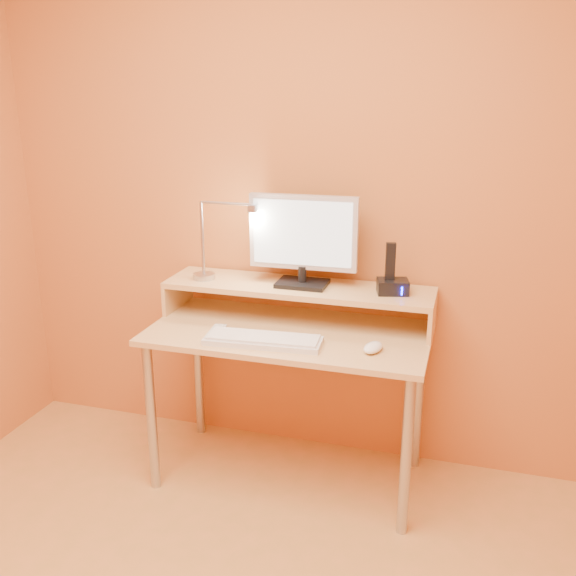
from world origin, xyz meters
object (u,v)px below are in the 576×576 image
(mouse, at_px, (373,347))
(remote_control, at_px, (214,334))
(lamp_base, at_px, (204,276))
(keyboard, at_px, (263,341))
(phone_dock, at_px, (393,287))
(monitor_panel, at_px, (303,232))

(mouse, bearing_deg, remote_control, -161.73)
(lamp_base, height_order, remote_control, lamp_base)
(keyboard, relative_size, mouse, 4.24)
(phone_dock, bearing_deg, mouse, -111.14)
(monitor_panel, distance_m, remote_control, 0.58)
(lamp_base, xyz_separation_m, keyboard, (0.38, -0.29, -0.16))
(phone_dock, relative_size, mouse, 1.16)
(phone_dock, bearing_deg, lamp_base, 167.51)
(phone_dock, distance_m, mouse, 0.33)
(remote_control, bearing_deg, phone_dock, 17.84)
(monitor_panel, height_order, remote_control, monitor_panel)
(monitor_panel, distance_m, mouse, 0.60)
(keyboard, bearing_deg, mouse, 0.76)
(monitor_panel, distance_m, phone_dock, 0.45)
(keyboard, bearing_deg, phone_dock, 29.43)
(monitor_panel, xyz_separation_m, keyboard, (-0.08, -0.33, -0.39))
(keyboard, bearing_deg, remote_control, 171.88)
(phone_dock, height_order, mouse, phone_dock)
(mouse, height_order, remote_control, mouse)
(lamp_base, distance_m, keyboard, 0.50)
(phone_dock, bearing_deg, keyboard, -160.79)
(lamp_base, height_order, phone_dock, phone_dock)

